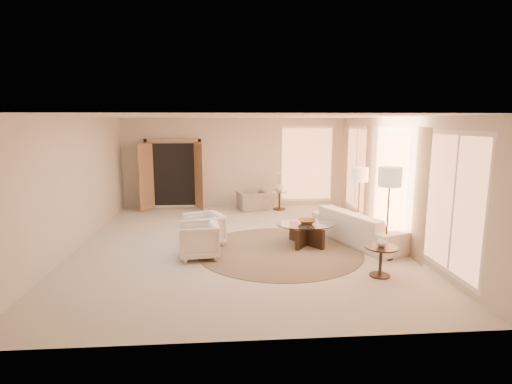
{
  "coord_description": "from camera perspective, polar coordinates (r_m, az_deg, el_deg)",
  "views": [
    {
      "loc": [
        -0.28,
        -8.58,
        2.71
      ],
      "look_at": [
        0.4,
        0.4,
        1.1
      ],
      "focal_mm": 28.0,
      "sensor_mm": 36.0,
      "label": 1
    }
  ],
  "objects": [
    {
      "name": "room",
      "position": [
        8.68,
        -2.43,
        1.44
      ],
      "size": [
        7.04,
        8.04,
        2.83
      ],
      "color": "beige",
      "rests_on": "ground"
    },
    {
      "name": "windows_right",
      "position": [
        9.55,
        18.73,
        1.41
      ],
      "size": [
        0.1,
        6.4,
        2.4
      ],
      "primitive_type": null,
      "color": "#FF9E66",
      "rests_on": "room"
    },
    {
      "name": "window_back_corner",
      "position": [
        12.86,
        7.28,
        3.99
      ],
      "size": [
        1.7,
        0.1,
        2.4
      ],
      "primitive_type": null,
      "color": "#FF9E66",
      "rests_on": "room"
    },
    {
      "name": "curtains_right",
      "position": [
        10.36,
        16.53,
        1.89
      ],
      "size": [
        0.06,
        5.2,
        2.6
      ],
      "primitive_type": null,
      "color": "tan",
      "rests_on": "room"
    },
    {
      "name": "french_doors",
      "position": [
        12.61,
        -11.69,
        2.44
      ],
      "size": [
        1.95,
        0.66,
        2.16
      ],
      "color": "#A37751",
      "rests_on": "room"
    },
    {
      "name": "area_rug",
      "position": [
        8.55,
        3.38,
        -8.33
      ],
      "size": [
        4.58,
        4.58,
        0.01
      ],
      "primitive_type": "cylinder",
      "rotation": [
        0.0,
        0.0,
        -0.4
      ],
      "color": "#423425",
      "rests_on": "room"
    },
    {
      "name": "sofa",
      "position": [
        9.33,
        14.71,
        -4.77
      ],
      "size": [
        1.83,
        2.67,
        0.72
      ],
      "primitive_type": "imported",
      "rotation": [
        0.0,
        0.0,
        1.95
      ],
      "color": "white",
      "rests_on": "room"
    },
    {
      "name": "armchair_left",
      "position": [
        8.9,
        -7.44,
        -5.08
      ],
      "size": [
        0.95,
        0.97,
        0.77
      ],
      "primitive_type": "imported",
      "rotation": [
        0.0,
        0.0,
        -1.16
      ],
      "color": "white",
      "rests_on": "room"
    },
    {
      "name": "armchair_right",
      "position": [
        8.11,
        -8.18,
        -6.58
      ],
      "size": [
        0.79,
        0.84,
        0.78
      ],
      "primitive_type": "imported",
      "rotation": [
        0.0,
        0.0,
        -1.46
      ],
      "color": "white",
      "rests_on": "room"
    },
    {
      "name": "accent_chair",
      "position": [
        12.23,
        -0.46,
        -0.83
      ],
      "size": [
        0.99,
        0.77,
        0.77
      ],
      "primitive_type": "imported",
      "rotation": [
        0.0,
        0.0,
        3.39
      ],
      "color": "gray",
      "rests_on": "room"
    },
    {
      "name": "coffee_table",
      "position": [
        8.89,
        7.22,
        -5.63
      ],
      "size": [
        1.33,
        1.33,
        0.49
      ],
      "rotation": [
        0.0,
        0.0,
        0.0
      ],
      "color": "black",
      "rests_on": "room"
    },
    {
      "name": "end_table",
      "position": [
        7.42,
        17.4,
        -8.71
      ],
      "size": [
        0.57,
        0.57,
        0.54
      ],
      "rotation": [
        0.0,
        0.0,
        -0.18
      ],
      "color": "black",
      "rests_on": "room"
    },
    {
      "name": "side_table",
      "position": [
        12.32,
        3.36,
        -0.9
      ],
      "size": [
        0.51,
        0.51,
        0.59
      ],
      "rotation": [
        0.0,
        0.0,
        0.16
      ],
      "color": "#312319",
      "rests_on": "room"
    },
    {
      "name": "floor_lamp_near",
      "position": [
        9.81,
        14.61,
        1.99
      ],
      "size": [
        0.39,
        0.39,
        1.62
      ],
      "rotation": [
        0.0,
        0.0,
        0.13
      ],
      "color": "#312319",
      "rests_on": "room"
    },
    {
      "name": "floor_lamp_far",
      "position": [
        8.12,
        18.57,
        1.48
      ],
      "size": [
        0.45,
        0.45,
        1.84
      ],
      "rotation": [
        0.0,
        0.0,
        0.24
      ],
      "color": "#312319",
      "rests_on": "room"
    },
    {
      "name": "bowl",
      "position": [
        8.83,
        7.25,
        -4.22
      ],
      "size": [
        0.38,
        0.38,
        0.09
      ],
      "primitive_type": "imported",
      "rotation": [
        0.0,
        0.0,
        0.02
      ],
      "color": "brown",
      "rests_on": "coffee_table"
    },
    {
      "name": "end_vase",
      "position": [
        7.35,
        17.51,
        -6.79
      ],
      "size": [
        0.23,
        0.23,
        0.18
      ],
      "primitive_type": "imported",
      "rotation": [
        0.0,
        0.0,
        0.38
      ],
      "color": "white",
      "rests_on": "end_table"
    },
    {
      "name": "side_vase",
      "position": [
        12.26,
        3.38,
        0.68
      ],
      "size": [
        0.27,
        0.27,
        0.23
      ],
      "primitive_type": "imported",
      "rotation": [
        0.0,
        0.0,
        0.29
      ],
      "color": "white",
      "rests_on": "side_table"
    }
  ]
}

